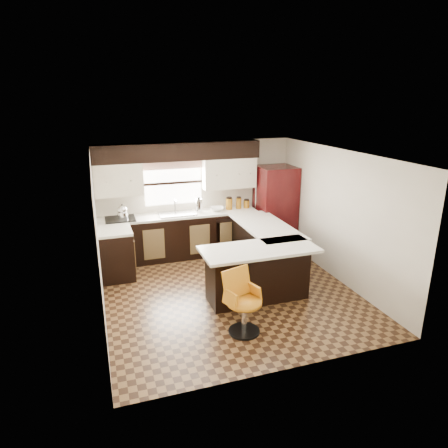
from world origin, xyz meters
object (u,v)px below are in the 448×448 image
object	(u,v)px
refrigerator	(275,208)
peninsula_long	(263,250)
peninsula_return	(257,274)
bar_chair	(245,303)

from	to	relation	value
refrigerator	peninsula_long	bearing A→B (deg)	-124.11
peninsula_return	refrigerator	world-z (taller)	refrigerator
peninsula_return	bar_chair	distance (m)	1.07
refrigerator	bar_chair	bearing A→B (deg)	-121.87
peninsula_long	bar_chair	distance (m)	2.18
peninsula_long	bar_chair	bearing A→B (deg)	-120.43
bar_chair	refrigerator	bearing A→B (deg)	40.07
peninsula_long	bar_chair	xyz separation A→B (m)	(-1.10, -1.88, 0.02)
peninsula_long	peninsula_return	bearing A→B (deg)	-118.30
refrigerator	bar_chair	world-z (taller)	refrigerator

